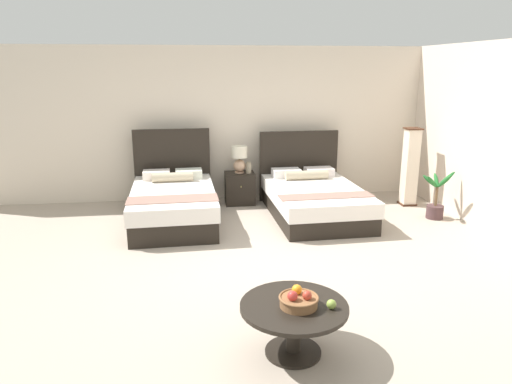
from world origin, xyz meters
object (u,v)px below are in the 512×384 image
(bed_near_window, at_px, (173,202))
(vase, at_px, (249,168))
(coffee_table, at_px, (294,317))
(fruit_bowl, at_px, (299,300))
(floor_lamp_corner, at_px, (410,167))
(nightstand, at_px, (240,188))
(bed_near_corner, at_px, (313,198))
(loose_apple, at_px, (331,304))
(table_lamp, at_px, (239,158))
(potted_palm, at_px, (436,203))

(bed_near_window, relative_size, vase, 11.12)
(coffee_table, xyz_separation_m, fruit_bowl, (0.03, -0.03, 0.17))
(fruit_bowl, distance_m, floor_lamp_corner, 4.98)
(bed_near_window, distance_m, nightstand, 1.39)
(bed_near_corner, distance_m, loose_apple, 3.88)
(bed_near_window, height_order, loose_apple, bed_near_window)
(fruit_bowl, bearing_deg, nightstand, 90.25)
(table_lamp, distance_m, potted_palm, 3.27)
(loose_apple, bearing_deg, coffee_table, 159.20)
(fruit_bowl, distance_m, potted_palm, 4.42)
(bed_near_window, height_order, nightstand, bed_near_window)
(coffee_table, bearing_deg, potted_palm, 47.57)
(bed_near_corner, bearing_deg, fruit_bowl, -106.29)
(bed_near_window, xyz_separation_m, loose_apple, (1.38, -3.78, 0.18))
(vase, bearing_deg, fruit_bowl, -91.68)
(fruit_bowl, bearing_deg, coffee_table, 129.86)
(coffee_table, height_order, floor_lamp_corner, floor_lamp_corner)
(loose_apple, bearing_deg, table_lamp, 93.35)
(nightstand, height_order, vase, vase)
(vase, relative_size, fruit_bowl, 0.60)
(bed_near_corner, xyz_separation_m, fruit_bowl, (-1.08, -3.71, 0.22))
(loose_apple, bearing_deg, vase, 91.50)
(table_lamp, bearing_deg, nightstand, -90.00)
(bed_near_window, xyz_separation_m, nightstand, (1.11, 0.83, -0.03))
(bed_near_window, xyz_separation_m, potted_palm, (4.08, -0.42, -0.05))
(bed_near_window, bearing_deg, potted_palm, -5.90)
(nightstand, relative_size, potted_palm, 0.69)
(potted_palm, bearing_deg, floor_lamp_corner, 96.29)
(coffee_table, height_order, potted_palm, potted_palm)
(bed_near_corner, bearing_deg, coffee_table, -106.83)
(bed_near_corner, height_order, vase, bed_near_corner)
(bed_near_corner, xyz_separation_m, loose_apple, (-0.83, -3.78, 0.20))
(table_lamp, relative_size, loose_apple, 5.90)
(bed_near_corner, height_order, table_lamp, bed_near_corner)
(bed_near_corner, bearing_deg, floor_lamp_corner, 11.73)
(bed_near_corner, relative_size, coffee_table, 2.48)
(fruit_bowl, xyz_separation_m, loose_apple, (0.25, -0.07, -0.02))
(nightstand, bearing_deg, bed_near_window, -143.15)
(nightstand, bearing_deg, vase, -14.75)
(potted_palm, bearing_deg, bed_near_window, 174.10)
(nightstand, distance_m, vase, 0.40)
(bed_near_window, bearing_deg, bed_near_corner, 0.07)
(fruit_bowl, distance_m, loose_apple, 0.26)
(bed_near_window, distance_m, bed_near_corner, 2.21)
(table_lamp, xyz_separation_m, coffee_table, (-0.01, -4.53, -0.47))
(bed_near_window, relative_size, coffee_table, 2.44)
(vase, distance_m, coffee_table, 4.48)
(vase, height_order, fruit_bowl, vase)
(bed_near_corner, height_order, coffee_table, bed_near_corner)
(vase, xyz_separation_m, floor_lamp_corner, (2.73, -0.42, 0.02))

